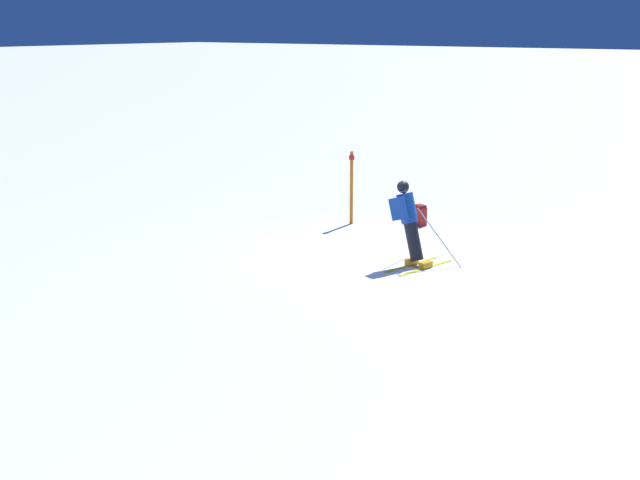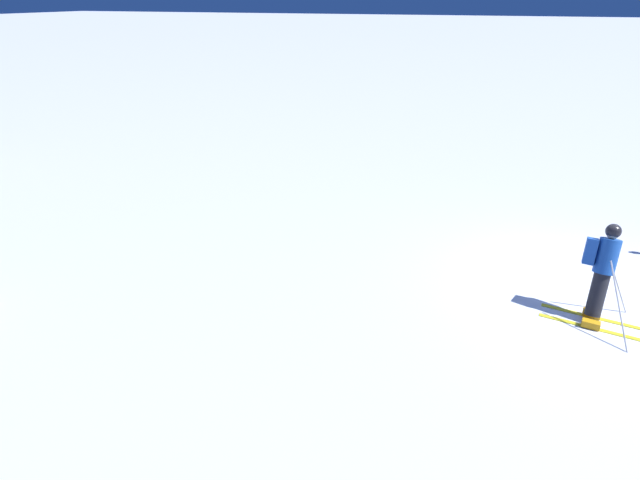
# 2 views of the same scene
# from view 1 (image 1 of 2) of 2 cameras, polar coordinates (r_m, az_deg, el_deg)

# --- Properties ---
(ground_plane) EXTENTS (300.00, 300.00, 0.00)m
(ground_plane) POSITION_cam_1_polar(r_m,az_deg,el_deg) (18.47, 3.13, -1.13)
(ground_plane) COLOR white
(skier) EXTENTS (1.33, 1.67, 1.72)m
(skier) POSITION_cam_1_polar(r_m,az_deg,el_deg) (17.79, 5.67, 1.35)
(skier) COLOR yellow
(skier) RESTS_ON ground
(spare_backpack) EXTENTS (0.36, 0.33, 0.50)m
(spare_backpack) POSITION_cam_1_polar(r_m,az_deg,el_deg) (21.47, 6.40, 1.59)
(spare_backpack) COLOR #AD231E
(spare_backpack) RESTS_ON ground
(trail_marker) EXTENTS (0.13, 0.13, 1.76)m
(trail_marker) POSITION_cam_1_polar(r_m,az_deg,el_deg) (21.36, 2.03, 3.60)
(trail_marker) COLOR orange
(trail_marker) RESTS_ON ground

